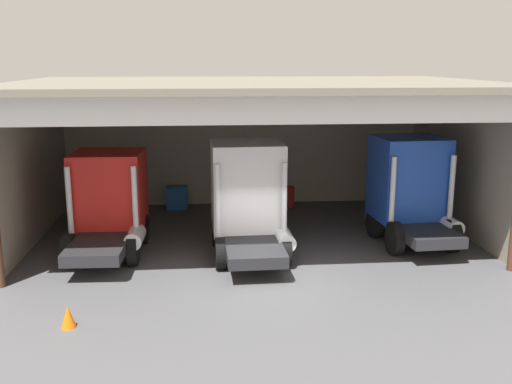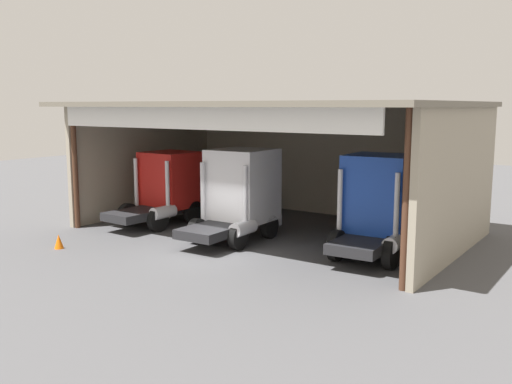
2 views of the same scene
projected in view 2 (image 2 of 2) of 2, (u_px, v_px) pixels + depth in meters
ground_plane at (205, 253)px, 21.11m from camera, size 80.00×80.00×0.00m
workshop_shed at (285, 140)px, 25.10m from camera, size 16.38×10.89×5.65m
truck_red_yard_outside at (167, 187)px, 26.27m from camera, size 2.52×4.79×3.35m
truck_white_left_bay at (240, 193)px, 23.17m from camera, size 2.58×4.81×3.72m
truck_blue_right_bay at (378, 204)px, 20.42m from camera, size 2.63×4.27×3.74m
oil_drum at (351, 211)px, 27.01m from camera, size 0.58×0.58×0.91m
tool_cart at (268, 201)px, 29.84m from camera, size 0.90×0.60×1.00m
traffic_cone at (59, 241)px, 21.79m from camera, size 0.36×0.36×0.56m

